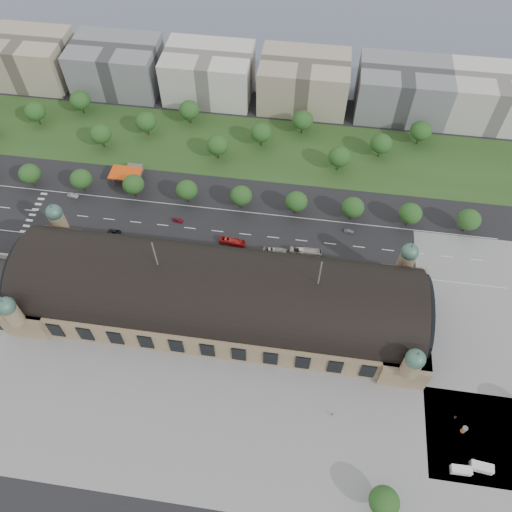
# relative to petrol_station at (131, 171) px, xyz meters

# --- Properties ---
(ground) EXTENTS (900.00, 900.00, 0.00)m
(ground) POSITION_rel_petrol_station_xyz_m (53.91, -65.28, -2.95)
(ground) COLOR black
(ground) RESTS_ON ground
(station) EXTENTS (150.00, 48.40, 44.30)m
(station) POSITION_rel_petrol_station_xyz_m (53.91, -65.28, 7.33)
(station) COLOR tan
(station) RESTS_ON ground
(plaza_south) EXTENTS (190.00, 48.00, 0.12)m
(plaza_south) POSITION_rel_petrol_station_xyz_m (63.91, -109.28, -2.95)
(plaza_south) COLOR gray
(plaza_south) RESTS_ON ground
(plaza_east) EXTENTS (56.00, 100.00, 0.12)m
(plaza_east) POSITION_rel_petrol_station_xyz_m (156.91, -65.28, -2.95)
(plaza_east) COLOR gray
(plaza_east) RESTS_ON ground
(road_slab) EXTENTS (260.00, 26.00, 0.10)m
(road_slab) POSITION_rel_petrol_station_xyz_m (33.91, -27.28, -2.95)
(road_slab) COLOR black
(road_slab) RESTS_ON ground
(grass_belt) EXTENTS (300.00, 45.00, 0.10)m
(grass_belt) POSITION_rel_petrol_station_xyz_m (38.91, 27.72, -2.95)
(grass_belt) COLOR #27461C
(grass_belt) RESTS_ON ground
(petrol_station) EXTENTS (14.00, 13.00, 5.05)m
(petrol_station) POSITION_rel_petrol_station_xyz_m (0.00, 0.00, 0.00)
(petrol_station) COLOR #E7490D
(petrol_station) RESTS_ON ground
(office_1) EXTENTS (45.00, 32.00, 24.00)m
(office_1) POSITION_rel_petrol_station_xyz_m (-76.09, 67.72, 9.05)
(office_1) COLOR tan
(office_1) RESTS_ON ground
(office_2) EXTENTS (45.00, 32.00, 24.00)m
(office_2) POSITION_rel_petrol_station_xyz_m (-26.09, 67.72, 9.05)
(office_2) COLOR slate
(office_2) RESTS_ON ground
(office_3) EXTENTS (45.00, 32.00, 24.00)m
(office_3) POSITION_rel_petrol_station_xyz_m (23.91, 67.72, 9.05)
(office_3) COLOR silver
(office_3) RESTS_ON ground
(office_4) EXTENTS (45.00, 32.00, 24.00)m
(office_4) POSITION_rel_petrol_station_xyz_m (73.91, 67.72, 9.05)
(office_4) COLOR tan
(office_4) RESTS_ON ground
(office_5) EXTENTS (45.00, 32.00, 24.00)m
(office_5) POSITION_rel_petrol_station_xyz_m (123.91, 67.72, 9.05)
(office_5) COLOR slate
(office_5) RESTS_ON ground
(office_6) EXTENTS (45.00, 32.00, 24.00)m
(office_6) POSITION_rel_petrol_station_xyz_m (168.91, 67.72, 9.05)
(office_6) COLOR silver
(office_6) RESTS_ON ground
(tree_row_1) EXTENTS (9.60, 9.60, 11.52)m
(tree_row_1) POSITION_rel_petrol_station_xyz_m (-42.09, -12.28, 4.48)
(tree_row_1) COLOR #2D2116
(tree_row_1) RESTS_ON ground
(tree_row_2) EXTENTS (9.60, 9.60, 11.52)m
(tree_row_2) POSITION_rel_petrol_station_xyz_m (-18.09, -12.28, 4.48)
(tree_row_2) COLOR #2D2116
(tree_row_2) RESTS_ON ground
(tree_row_3) EXTENTS (9.60, 9.60, 11.52)m
(tree_row_3) POSITION_rel_petrol_station_xyz_m (5.91, -12.28, 4.48)
(tree_row_3) COLOR #2D2116
(tree_row_3) RESTS_ON ground
(tree_row_4) EXTENTS (9.60, 9.60, 11.52)m
(tree_row_4) POSITION_rel_petrol_station_xyz_m (29.91, -12.28, 4.48)
(tree_row_4) COLOR #2D2116
(tree_row_4) RESTS_ON ground
(tree_row_5) EXTENTS (9.60, 9.60, 11.52)m
(tree_row_5) POSITION_rel_petrol_station_xyz_m (53.91, -12.28, 4.48)
(tree_row_5) COLOR #2D2116
(tree_row_5) RESTS_ON ground
(tree_row_6) EXTENTS (9.60, 9.60, 11.52)m
(tree_row_6) POSITION_rel_petrol_station_xyz_m (77.91, -12.28, 4.48)
(tree_row_6) COLOR #2D2116
(tree_row_6) RESTS_ON ground
(tree_row_7) EXTENTS (9.60, 9.60, 11.52)m
(tree_row_7) POSITION_rel_petrol_station_xyz_m (101.91, -12.28, 4.48)
(tree_row_7) COLOR #2D2116
(tree_row_7) RESTS_ON ground
(tree_row_8) EXTENTS (9.60, 9.60, 11.52)m
(tree_row_8) POSITION_rel_petrol_station_xyz_m (125.91, -12.28, 4.48)
(tree_row_8) COLOR #2D2116
(tree_row_8) RESTS_ON ground
(tree_row_9) EXTENTS (9.60, 9.60, 11.52)m
(tree_row_9) POSITION_rel_petrol_station_xyz_m (149.91, -12.28, 4.48)
(tree_row_9) COLOR #2D2116
(tree_row_9) RESTS_ON ground
(tree_belt_1) EXTENTS (10.40, 10.40, 12.48)m
(tree_belt_1) POSITION_rel_petrol_station_xyz_m (-57.09, 29.72, 5.10)
(tree_belt_1) COLOR #2D2116
(tree_belt_1) RESTS_ON ground
(tree_belt_2) EXTENTS (10.40, 10.40, 12.48)m
(tree_belt_2) POSITION_rel_petrol_station_xyz_m (-38.09, 41.72, 5.10)
(tree_belt_2) COLOR #2D2116
(tree_belt_2) RESTS_ON ground
(tree_belt_3) EXTENTS (10.40, 10.40, 12.48)m
(tree_belt_3) POSITION_rel_petrol_station_xyz_m (-19.09, 17.72, 5.10)
(tree_belt_3) COLOR #2D2116
(tree_belt_3) RESTS_ON ground
(tree_belt_4) EXTENTS (10.40, 10.40, 12.48)m
(tree_belt_4) POSITION_rel_petrol_station_xyz_m (-0.09, 29.72, 5.10)
(tree_belt_4) COLOR #2D2116
(tree_belt_4) RESTS_ON ground
(tree_belt_5) EXTENTS (10.40, 10.40, 12.48)m
(tree_belt_5) POSITION_rel_petrol_station_xyz_m (18.91, 41.72, 5.10)
(tree_belt_5) COLOR #2D2116
(tree_belt_5) RESTS_ON ground
(tree_belt_6) EXTENTS (10.40, 10.40, 12.48)m
(tree_belt_6) POSITION_rel_petrol_station_xyz_m (37.91, 17.72, 5.10)
(tree_belt_6) COLOR #2D2116
(tree_belt_6) RESTS_ON ground
(tree_belt_7) EXTENTS (10.40, 10.40, 12.48)m
(tree_belt_7) POSITION_rel_petrol_station_xyz_m (56.91, 29.72, 5.10)
(tree_belt_7) COLOR #2D2116
(tree_belt_7) RESTS_ON ground
(tree_belt_8) EXTENTS (10.40, 10.40, 12.48)m
(tree_belt_8) POSITION_rel_petrol_station_xyz_m (75.91, 41.72, 5.10)
(tree_belt_8) COLOR #2D2116
(tree_belt_8) RESTS_ON ground
(tree_belt_9) EXTENTS (10.40, 10.40, 12.48)m
(tree_belt_9) POSITION_rel_petrol_station_xyz_m (94.91, 17.72, 5.10)
(tree_belt_9) COLOR #2D2116
(tree_belt_9) RESTS_ON ground
(tree_belt_10) EXTENTS (10.40, 10.40, 12.48)m
(tree_belt_10) POSITION_rel_petrol_station_xyz_m (113.91, 29.72, 5.10)
(tree_belt_10) COLOR #2D2116
(tree_belt_10) RESTS_ON ground
(tree_belt_11) EXTENTS (10.40, 10.40, 12.48)m
(tree_belt_11) POSITION_rel_petrol_station_xyz_m (132.91, 41.72, 5.10)
(tree_belt_11) COLOR #2D2116
(tree_belt_11) RESTS_ON ground
(tree_plaza_s) EXTENTS (9.00, 9.00, 10.64)m
(tree_plaza_s) POSITION_rel_petrol_station_xyz_m (113.91, -125.28, 3.86)
(tree_plaza_s) COLOR #2D2116
(tree_plaza_s) RESTS_ON ground
(traffic_car_1) EXTENTS (5.18, 2.33, 1.65)m
(traffic_car_1) POSITION_rel_petrol_station_xyz_m (-22.35, -16.65, -2.12)
(traffic_car_1) COLOR gray
(traffic_car_1) RESTS_ON ground
(traffic_car_2) EXTENTS (5.61, 2.61, 1.55)m
(traffic_car_2) POSITION_rel_petrol_station_xyz_m (2.63, -34.53, -2.17)
(traffic_car_2) COLOR black
(traffic_car_2) RESTS_ON ground
(traffic_car_3) EXTENTS (4.75, 2.37, 1.33)m
(traffic_car_3) POSITION_rel_petrol_station_xyz_m (28.03, -24.20, -2.29)
(traffic_car_3) COLOR maroon
(traffic_car_3) RESTS_ON ground
(traffic_car_5) EXTENTS (4.21, 1.67, 1.36)m
(traffic_car_5) POSITION_rel_petrol_station_xyz_m (101.46, -19.98, -2.27)
(traffic_car_5) COLOR #57595E
(traffic_car_5) RESTS_ON ground
(traffic_car_6) EXTENTS (4.72, 2.30, 1.29)m
(traffic_car_6) POSITION_rel_petrol_station_xyz_m (130.69, -35.97, -2.30)
(traffic_car_6) COLOR silver
(traffic_car_6) RESTS_ON ground
(parked_car_0) EXTENTS (4.47, 3.18, 1.40)m
(parked_car_0) POSITION_rel_petrol_station_xyz_m (-4.32, -44.28, -2.25)
(parked_car_0) COLOR black
(parked_car_0) RESTS_ON ground
(parked_car_1) EXTENTS (5.05, 4.24, 1.28)m
(parked_car_1) POSITION_rel_petrol_station_xyz_m (-7.61, -43.75, -2.31)
(parked_car_1) COLOR maroon
(parked_car_1) RESTS_ON ground
(parked_car_2) EXTENTS (5.10, 4.37, 1.40)m
(parked_car_2) POSITION_rel_petrol_station_xyz_m (14.72, -44.28, -2.25)
(parked_car_2) COLOR #161E3F
(parked_car_2) RESTS_ON ground
(parked_car_3) EXTENTS (4.21, 3.28, 1.34)m
(parked_car_3) POSITION_rel_petrol_station_xyz_m (-3.48, -41.87, -2.28)
(parked_car_3) COLOR slate
(parked_car_3) RESTS_ON ground
(parked_car_4) EXTENTS (4.18, 2.99, 1.31)m
(parked_car_4) POSITION_rel_petrol_station_xyz_m (23.46, -40.28, -2.29)
(parked_car_4) COLOR silver
(parked_car_4) RESTS_ON ground
(parked_car_5) EXTENTS (6.09, 5.08, 1.55)m
(parked_car_5) POSITION_rel_petrol_station_xyz_m (35.91, -40.28, -2.18)
(parked_car_5) COLOR gray
(parked_car_5) RESTS_ON ground
(parked_car_6) EXTENTS (4.71, 3.92, 1.29)m
(parked_car_6) POSITION_rel_petrol_station_xyz_m (28.97, -40.28, -2.31)
(parked_car_6) COLOR black
(parked_car_6) RESTS_ON ground
(bus_west) EXTENTS (10.91, 3.58, 2.98)m
(bus_west) POSITION_rel_petrol_station_xyz_m (53.37, -33.28, -1.46)
(bus_west) COLOR red
(bus_west) RESTS_ON ground
(bus_mid) EXTENTS (10.79, 2.85, 2.99)m
(bus_mid) POSITION_rel_petrol_station_xyz_m (72.04, -35.80, -1.46)
(bus_mid) COLOR beige
(bus_mid) RESTS_ON ground
(bus_east) EXTENTS (13.34, 3.65, 3.68)m
(bus_east) POSITION_rel_petrol_station_xyz_m (84.12, -34.74, -1.11)
(bus_east) COLOR beige
(bus_east) RESTS_ON ground
(van_east) EXTENTS (6.28, 2.63, 2.70)m
(van_east) POSITION_rel_petrol_station_xyz_m (138.25, -111.79, -1.66)
(van_east) COLOR white
(van_east) RESTS_ON ground
(van_south) EXTENTS (7.00, 3.39, 2.93)m
(van_south) POSITION_rel_petrol_station_xyz_m (144.58, -110.06, -1.55)
(van_south) COLOR silver
(van_south) RESTS_ON ground
(advertising_column) EXTENTS (1.75, 1.75, 3.32)m
(advertising_column) POSITION_rel_petrol_station_xyz_m (140.65, -99.11, -1.23)
(advertising_column) COLOR #D94A36
(advertising_column) RESTS_ON ground
(pedestrian_0) EXTENTS (0.91, 0.59, 1.77)m
(pedestrian_0) POSITION_rel_petrol_station_xyz_m (98.33, -99.90, -2.07)
(pedestrian_0) COLOR gray
(pedestrian_0) RESTS_ON ground
(pedestrian_1) EXTENTS (0.74, 0.72, 1.72)m
(pedestrian_1) POSITION_rel_petrol_station_xyz_m (142.97, -107.59, -2.09)
(pedestrian_1) COLOR gray
(pedestrian_1) RESTS_ON ground
(pedestrian_2) EXTENTS (0.89, 1.05, 1.88)m
(pedestrian_2) POSITION_rel_petrol_station_xyz_m (138.59, -94.98, -2.01)
(pedestrian_2) COLOR gray
(pedestrian_2) RESTS_ON ground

